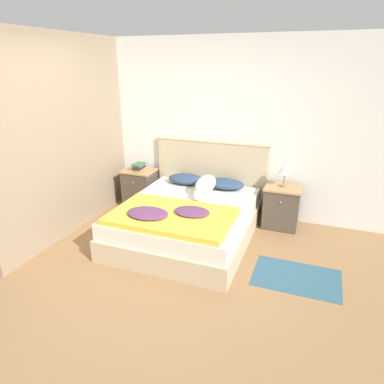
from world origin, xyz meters
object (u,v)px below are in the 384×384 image
bed (187,221)px  pillow_left (186,179)px  nightstand_right (281,207)px  table_lamp (285,169)px  nightstand_left (140,187)px  pillow_right (226,184)px  dog (205,185)px  book_stack (139,166)px

bed → pillow_left: pillow_left is taller
nightstand_right → table_lamp: size_ratio=1.81×
nightstand_left → pillow_left: size_ratio=1.10×
pillow_right → table_lamp: 0.86m
nightstand_right → table_lamp: bearing=90.0°
dog → book_stack: 1.24m
book_stack → table_lamp: bearing=0.5°
pillow_right → book_stack: bearing=178.8°
pillow_left → pillow_right: bearing=0.0°
nightstand_left → table_lamp: 2.30m
nightstand_left → nightstand_right: (2.24, 0.00, 0.00)m
nightstand_left → nightstand_right: 2.24m
nightstand_right → table_lamp: 0.54m
dog → pillow_left: bearing=146.2°
nightstand_right → book_stack: 2.26m
pillow_right → book_stack: (-1.43, 0.03, 0.10)m
bed → table_lamp: table_lamp is taller
bed → dog: 0.60m
bed → dog: dog is taller
nightstand_left → table_lamp: bearing=0.8°
pillow_left → dog: size_ratio=0.70×
pillow_left → pillow_right: same height
pillow_left → table_lamp: (1.43, 0.05, 0.29)m
pillow_right → table_lamp: bearing=3.5°
pillow_right → book_stack: 1.43m
nightstand_left → pillow_right: bearing=-0.8°
pillow_left → dog: (0.40, -0.27, 0.04)m
dog → table_lamp: table_lamp is taller
pillow_left → pillow_right: size_ratio=1.00×
pillow_left → nightstand_right: bearing=0.8°
nightstand_left → book_stack: 0.35m
nightstand_right → dog: (-1.03, -0.29, 0.29)m
nightstand_left → table_lamp: table_lamp is taller
nightstand_left → pillow_left: 0.85m
bed → pillow_right: size_ratio=3.58×
table_lamp → nightstand_left: bearing=-179.2°
bed → dog: bearing=79.6°
dog → book_stack: size_ratio=3.35×
dog → table_lamp: bearing=17.1°
nightstand_left → pillow_right: (1.43, -0.02, 0.25)m
pillow_left → pillow_right: (0.62, 0.00, 0.00)m
pillow_left → table_lamp: size_ratio=1.65×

